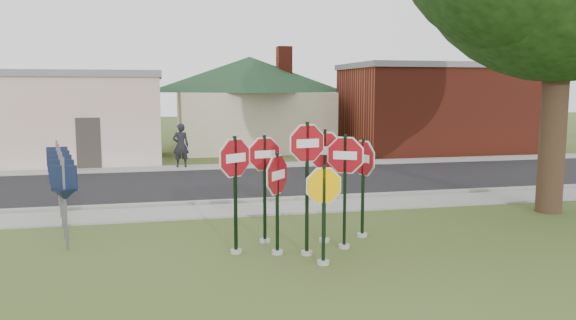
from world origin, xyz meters
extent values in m
plane|color=#394C1C|center=(0.00, 0.00, 0.00)|extent=(120.00, 120.00, 0.00)
cube|color=gray|center=(0.00, 5.50, 0.03)|extent=(60.00, 1.60, 0.06)
cube|color=black|center=(0.00, 10.00, 0.02)|extent=(60.00, 7.00, 0.04)
cube|color=gray|center=(0.00, 14.30, 0.03)|extent=(60.00, 1.60, 0.06)
cube|color=gray|center=(0.00, 6.50, 0.07)|extent=(60.00, 0.20, 0.14)
cylinder|color=#9C9A91|center=(-0.11, 1.05, 0.04)|extent=(0.24, 0.24, 0.08)
cube|color=black|center=(-0.11, 1.05, 1.38)|extent=(0.07, 0.06, 2.76)
cylinder|color=white|center=(-0.11, 1.05, 2.32)|extent=(1.07, 0.24, 1.09)
cylinder|color=maroon|center=(-0.11, 1.05, 2.32)|extent=(0.99, 0.22, 1.01)
cube|color=white|center=(-0.11, 1.05, 2.32)|extent=(0.49, 0.11, 0.17)
cylinder|color=#9C9A91|center=(0.04, 0.35, 0.04)|extent=(0.24, 0.24, 0.08)
cube|color=black|center=(0.04, 0.35, 0.98)|extent=(0.06, 0.05, 1.97)
cylinder|color=white|center=(0.04, 0.35, 1.56)|extent=(0.99, 0.02, 0.99)
cylinder|color=#FEBA00|center=(0.04, 0.35, 1.56)|extent=(0.92, 0.03, 0.92)
cylinder|color=#9C9A91|center=(-0.69, 1.23, 0.04)|extent=(0.24, 0.24, 0.08)
cube|color=black|center=(-0.69, 1.23, 1.06)|extent=(0.08, 0.08, 2.12)
cylinder|color=white|center=(-0.69, 1.23, 1.66)|extent=(0.76, 0.89, 1.16)
cylinder|color=maroon|center=(-0.69, 1.23, 1.66)|extent=(0.71, 0.83, 1.07)
cube|color=white|center=(-0.69, 1.23, 1.66)|extent=(0.35, 0.41, 0.18)
cylinder|color=#9C9A91|center=(0.80, 1.34, 0.04)|extent=(0.24, 0.24, 0.08)
cube|color=black|center=(0.80, 1.34, 1.23)|extent=(0.08, 0.07, 2.46)
cylinder|color=white|center=(0.80, 1.34, 2.02)|extent=(0.96, 0.57, 1.10)
cylinder|color=maroon|center=(0.80, 1.34, 2.02)|extent=(0.89, 0.53, 1.02)
cube|color=white|center=(0.80, 1.34, 2.02)|extent=(0.44, 0.26, 0.18)
cylinder|color=#9C9A91|center=(0.52, 1.91, 0.04)|extent=(0.24, 0.24, 0.08)
cube|color=black|center=(0.52, 1.91, 1.26)|extent=(0.08, 0.07, 2.53)
cylinder|color=white|center=(0.52, 1.91, 2.07)|extent=(0.99, 0.65, 1.17)
cylinder|color=maroon|center=(0.52, 1.91, 2.07)|extent=(0.92, 0.61, 1.08)
cube|color=white|center=(0.52, 1.91, 2.07)|extent=(0.46, 0.30, 0.19)
cylinder|color=#9C9A91|center=(-0.78, 2.16, 0.04)|extent=(0.24, 0.24, 0.08)
cube|color=black|center=(-0.78, 2.16, 1.20)|extent=(0.07, 0.06, 2.41)
cylinder|color=white|center=(-0.78, 2.16, 1.99)|extent=(1.02, 0.25, 1.04)
cylinder|color=maroon|center=(-0.78, 2.16, 1.99)|extent=(0.95, 0.23, 0.97)
cube|color=white|center=(-0.78, 2.16, 1.99)|extent=(0.47, 0.12, 0.17)
cylinder|color=#9C9A91|center=(1.51, 2.15, 0.04)|extent=(0.24, 0.24, 0.08)
cube|color=black|center=(1.51, 2.15, 1.15)|extent=(0.06, 0.07, 2.29)
cylinder|color=white|center=(1.51, 2.15, 1.84)|extent=(0.31, 1.10, 1.14)
cylinder|color=maroon|center=(1.51, 2.15, 1.84)|extent=(0.29, 1.02, 1.05)
cube|color=white|center=(1.51, 2.15, 1.84)|extent=(0.15, 0.51, 0.18)
cylinder|color=#9C9A91|center=(-1.52, 1.48, 0.04)|extent=(0.24, 0.24, 0.08)
cube|color=black|center=(-1.52, 1.48, 1.23)|extent=(0.08, 0.07, 2.46)
cylinder|color=white|center=(-1.52, 1.48, 2.01)|extent=(0.95, 0.64, 1.13)
cylinder|color=maroon|center=(-1.52, 1.48, 2.01)|extent=(0.88, 0.60, 1.05)
cube|color=white|center=(-1.52, 1.48, 2.01)|extent=(0.44, 0.30, 0.18)
cube|color=#59595E|center=(-5.00, 2.50, 1.00)|extent=(0.05, 0.05, 2.00)
cube|color=black|center=(-5.00, 2.50, 1.55)|extent=(0.55, 0.13, 0.55)
cone|color=black|center=(-5.00, 2.50, 1.20)|extent=(0.65, 0.65, 0.25)
cube|color=#59595E|center=(-5.20, 3.50, 1.00)|extent=(0.05, 0.05, 2.00)
cube|color=black|center=(-5.20, 3.50, 1.55)|extent=(0.55, 0.09, 0.55)
cone|color=black|center=(-5.20, 3.50, 1.20)|extent=(0.62, 0.62, 0.25)
cube|color=#59595E|center=(-5.40, 4.50, 1.00)|extent=(0.05, 0.05, 2.00)
cube|color=black|center=(-5.40, 4.50, 1.55)|extent=(0.55, 0.05, 0.55)
cone|color=black|center=(-5.40, 4.50, 1.20)|extent=(0.58, 0.58, 0.25)
cube|color=#59595E|center=(-5.60, 5.50, 1.00)|extent=(0.05, 0.05, 2.00)
cube|color=black|center=(-5.60, 5.50, 1.55)|extent=(0.55, 0.05, 0.55)
cone|color=black|center=(-5.60, 5.50, 1.20)|extent=(0.58, 0.58, 0.25)
cube|color=#59595E|center=(-5.80, 6.50, 1.00)|extent=(0.05, 0.05, 2.00)
cube|color=black|center=(-5.80, 6.50, 1.55)|extent=(0.55, 0.09, 0.55)
cone|color=black|center=(-5.80, 6.50, 1.20)|extent=(0.62, 0.62, 0.25)
cube|color=silver|center=(-9.00, 18.00, 2.00)|extent=(12.00, 6.00, 4.00)
cube|color=slate|center=(-9.00, 18.00, 4.05)|extent=(12.20, 6.20, 0.30)
cube|color=#332D28|center=(-6.00, 15.02, 1.10)|extent=(1.00, 0.10, 2.20)
cube|color=beige|center=(2.00, 22.00, 1.60)|extent=(8.00, 8.00, 3.20)
pyramid|color=#15311E|center=(2.00, 22.00, 5.20)|extent=(11.60, 11.60, 2.00)
cube|color=maroon|center=(4.00, 22.00, 5.00)|extent=(0.80, 0.80, 1.60)
cube|color=maroon|center=(12.00, 18.50, 2.25)|extent=(10.00, 6.00, 4.50)
cube|color=slate|center=(12.00, 18.50, 4.60)|extent=(10.20, 6.20, 0.30)
cube|color=white|center=(10.00, 15.55, 2.60)|extent=(2.00, 0.08, 0.90)
cylinder|color=#312316|center=(7.50, 3.50, 2.98)|extent=(0.70, 0.70, 5.96)
cylinder|color=#312316|center=(22.00, 26.00, 2.00)|extent=(0.50, 0.50, 4.00)
sphere|color=black|center=(22.00, 26.00, 5.60)|extent=(5.60, 5.60, 5.60)
imported|color=black|center=(-2.19, 14.47, 1.00)|extent=(0.70, 0.48, 1.88)
camera|label=1|loc=(-2.97, -9.86, 3.42)|focal=35.00mm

